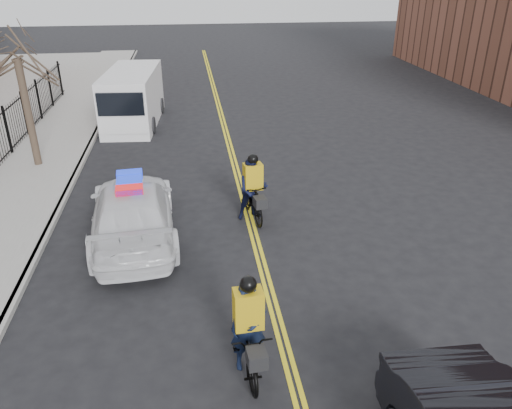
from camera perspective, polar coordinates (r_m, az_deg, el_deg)
The scene contains 10 objects.
ground at distance 11.76m, azimuth 2.09°, elevation -11.89°, with size 120.00×120.00×0.00m, color black.
center_line_left at distance 18.66m, azimuth -2.32°, elevation 3.21°, with size 0.10×60.00×0.01m, color yellow.
center_line_right at distance 18.67m, azimuth -1.83°, elevation 3.24°, with size 0.10×60.00×0.01m, color yellow.
sidewalk at distance 19.45m, azimuth -24.64°, elevation 1.95°, with size 3.00×60.00×0.15m, color gray.
curb at distance 19.05m, azimuth -20.34°, elevation 2.26°, with size 0.20×60.00×0.15m, color gray.
street_tree at distance 20.36m, azimuth -25.31°, elevation 13.16°, with size 3.20×3.20×4.80m.
police_cruiser at distance 14.61m, azimuth -13.88°, elevation -0.73°, with size 2.78×5.88×1.82m.
cargo_van at distance 25.43m, azimuth -13.94°, elevation 11.64°, with size 2.71×6.25×2.55m.
cyclist_near at distance 9.91m, azimuth -0.84°, elevation -14.88°, with size 0.90×2.19×2.10m.
cyclist_far at distance 15.26m, azimuth -0.34°, elevation 1.26°, with size 1.05×2.16×2.11m.
Camera 1 is at (-1.69, -9.14, 7.20)m, focal length 35.00 mm.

